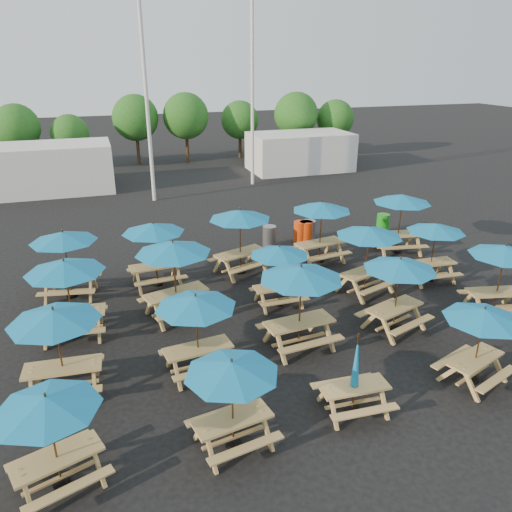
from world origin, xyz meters
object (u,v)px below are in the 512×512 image
object	(u,v)px
picnic_unit_2	(65,271)
picnic_unit_13	(400,268)
picnic_unit_14	(369,235)
picnic_unit_19	(402,202)
waste_bin_0	(269,236)
picnic_unit_5	(196,306)
picnic_unit_6	(173,252)
picnic_unit_18	(436,231)
picnic_unit_0	(47,408)
picnic_unit_17	(504,255)
picnic_unit_8	(355,380)
picnic_unit_12	(483,318)
picnic_unit_1	(55,321)
picnic_unit_3	(64,240)
picnic_unit_10	(279,254)
picnic_unit_4	(232,373)
picnic_unit_11	(240,218)
waste_bin_3	(300,232)
waste_bin_4	(383,224)
picnic_unit_9	(301,278)
waste_bin_2	(306,232)
waste_bin_1	(309,231)
picnic_unit_15	(322,210)

from	to	relation	value
picnic_unit_2	picnic_unit_13	bearing A→B (deg)	-11.00
picnic_unit_14	picnic_unit_19	distance (m)	4.33
picnic_unit_13	waste_bin_0	world-z (taller)	picnic_unit_13
picnic_unit_5	picnic_unit_13	size ratio (longest dim) A/B	0.85
picnic_unit_6	picnic_unit_18	xyz separation A→B (m)	(9.21, -0.18, -0.25)
picnic_unit_0	picnic_unit_6	size ratio (longest dim) A/B	0.86
picnic_unit_17	picnic_unit_19	bearing A→B (deg)	102.41
picnic_unit_19	waste_bin_0	xyz separation A→B (m)	(-4.83, 2.27, -1.72)
picnic_unit_8	picnic_unit_12	distance (m)	3.53
picnic_unit_6	picnic_unit_12	distance (m)	8.63
picnic_unit_17	picnic_unit_18	size ratio (longest dim) A/B	1.15
picnic_unit_8	picnic_unit_18	bearing A→B (deg)	44.75
waste_bin_0	picnic_unit_1	bearing A→B (deg)	-135.41
picnic_unit_6	picnic_unit_1	bearing A→B (deg)	-152.50
picnic_unit_3	picnic_unit_10	world-z (taller)	picnic_unit_3
picnic_unit_4	picnic_unit_11	xyz separation A→B (m)	(2.70, 8.63, 0.33)
waste_bin_3	waste_bin_4	size ratio (longest dim) A/B	1.00
picnic_unit_9	waste_bin_2	bearing A→B (deg)	59.25
picnic_unit_1	picnic_unit_10	size ratio (longest dim) A/B	1.12
picnic_unit_0	picnic_unit_8	xyz separation A→B (m)	(6.33, 0.24, -0.98)
picnic_unit_11	picnic_unit_10	bearing A→B (deg)	-101.08
picnic_unit_12	picnic_unit_11	bearing A→B (deg)	94.00
picnic_unit_2	waste_bin_4	world-z (taller)	picnic_unit_2
picnic_unit_19	picnic_unit_1	bearing A→B (deg)	-146.39
picnic_unit_0	picnic_unit_1	world-z (taller)	picnic_unit_1
picnic_unit_6	waste_bin_2	xyz separation A→B (m)	(6.55, 4.98, -1.70)
picnic_unit_1	waste_bin_2	size ratio (longest dim) A/B	2.49
picnic_unit_4	picnic_unit_19	distance (m)	12.81
picnic_unit_2	picnic_unit_6	xyz separation A→B (m)	(3.06, 0.27, 0.09)
picnic_unit_0	picnic_unit_12	size ratio (longest dim) A/B	1.01
picnic_unit_11	waste_bin_3	world-z (taller)	picnic_unit_11
picnic_unit_3	waste_bin_4	world-z (taller)	picnic_unit_3
picnic_unit_1	waste_bin_1	distance (m)	12.92
picnic_unit_6	picnic_unit_14	xyz separation A→B (m)	(6.46, -0.31, -0.07)
waste_bin_1	picnic_unit_19	bearing A→B (deg)	-39.94
picnic_unit_8	picnic_unit_14	world-z (taller)	picnic_unit_14
waste_bin_2	waste_bin_0	bearing A→B (deg)	-177.28
picnic_unit_2	picnic_unit_15	size ratio (longest dim) A/B	0.91
waste_bin_0	waste_bin_4	bearing A→B (deg)	-0.06
picnic_unit_10	picnic_unit_13	bearing A→B (deg)	-43.63
picnic_unit_12	picnic_unit_14	world-z (taller)	picnic_unit_14
picnic_unit_13	waste_bin_1	world-z (taller)	picnic_unit_13
picnic_unit_1	picnic_unit_15	xyz separation A→B (m)	(9.36, 5.73, 0.15)
picnic_unit_0	waste_bin_1	xyz separation A→B (m)	(9.97, 11.06, -1.35)
picnic_unit_18	picnic_unit_6	bearing A→B (deg)	-178.09
picnic_unit_5	picnic_unit_1	bearing A→B (deg)	170.39
picnic_unit_17	picnic_unit_0	bearing A→B (deg)	-154.08
picnic_unit_12	waste_bin_0	size ratio (longest dim) A/B	2.63
picnic_unit_17	picnic_unit_19	size ratio (longest dim) A/B	0.95
picnic_unit_10	waste_bin_1	bearing A→B (deg)	56.86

